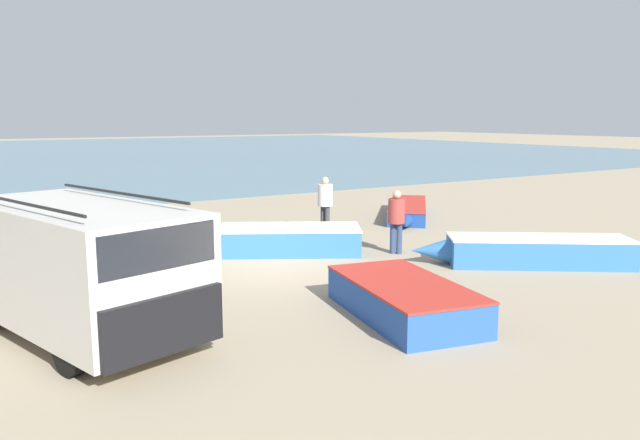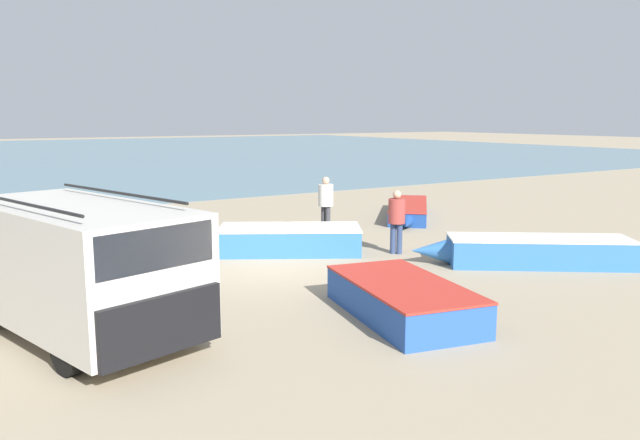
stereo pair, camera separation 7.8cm
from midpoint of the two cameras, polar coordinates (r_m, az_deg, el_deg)
name	(u,v)px [view 2 (the right image)]	position (r m, az deg, el deg)	size (l,w,h in m)	color
ground_plane	(271,266)	(15.03, -4.37, -4.25)	(200.00, 200.00, 0.00)	gray
sea_water	(12,155)	(65.38, -26.29, 5.34)	(120.00, 80.00, 0.01)	slate
parked_van	(78,263)	(10.86, -21.10, -3.72)	(3.29, 5.21, 2.29)	beige
fishing_rowboat_0	(529,251)	(15.86, 18.72, -2.73)	(4.78, 3.79, 0.69)	#2D66AD
fishing_rowboat_1	(150,225)	(19.33, -15.14, -0.48)	(1.73, 4.93, 0.67)	#234CA3
fishing_rowboat_2	(409,211)	(22.35, 8.20, 0.84)	(4.36, 4.77, 0.50)	navy
fishing_rowboat_3	(284,240)	(16.48, -3.18, -1.80)	(4.43, 3.27, 0.69)	#2D66AD
fishing_rowboat_4	(399,298)	(11.43, 7.47, -7.05)	(2.28, 4.13, 0.64)	#234CA3
fisherman_0	(397,216)	(16.31, 7.16, 0.36)	(0.44, 0.44, 1.67)	navy
fisherman_2	(326,200)	(19.10, 0.65, 1.88)	(0.46, 0.46, 1.74)	#38383D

